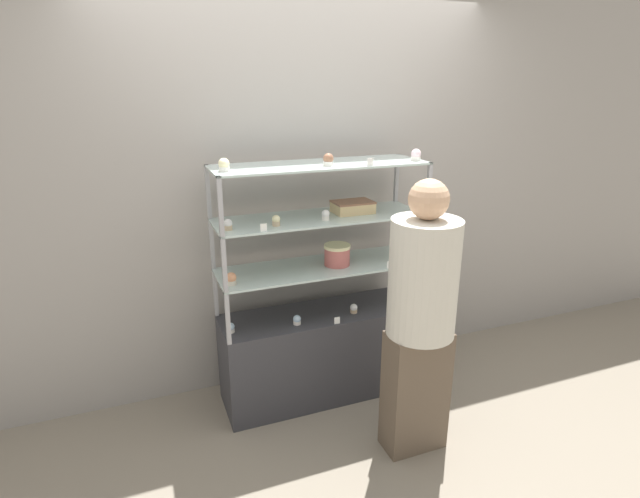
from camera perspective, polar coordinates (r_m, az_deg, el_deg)
The scene contains 26 objects.
ground_plane at distance 3.52m, azimuth -0.00°, elevation -15.98°, with size 20.00×20.00×0.00m, color gray.
back_wall at distance 3.31m, azimuth -2.22°, elevation 6.36°, with size 8.00×0.05×2.60m.
display_base at distance 3.36m, azimuth -0.00°, elevation -11.81°, with size 1.27×0.41×0.59m.
display_riser_lower at distance 3.11m, azimuth -0.00°, elevation -2.33°, with size 1.27×0.41×0.32m.
display_riser_middle at distance 3.01m, azimuth -0.00°, elevation 3.33°, with size 1.27×0.41×0.32m.
display_riser_upper at distance 2.94m, azimuth -0.00°, elevation 9.31°, with size 1.27×0.41×0.32m.
layer_cake_centerpiece at distance 3.10m, azimuth 1.97°, elevation -0.65°, with size 0.16×0.16×0.13m.
sheet_cake_frosted at distance 3.09m, azimuth 3.76°, elevation 4.83°, with size 0.24×0.17×0.07m.
cupcake_0 at distance 3.02m, azimuth -10.18°, elevation -8.86°, with size 0.05×0.05×0.06m.
cupcake_1 at distance 3.07m, azimuth -2.65°, elevation -8.10°, with size 0.05×0.05×0.06m.
cupcake_2 at distance 3.22m, azimuth 3.87°, elevation -6.80°, with size 0.05×0.05×0.06m.
cupcake_3 at distance 3.37m, azimuth 9.82°, elevation -5.86°, with size 0.05×0.05×0.06m.
price_tag_0 at distance 3.07m, azimuth 1.97°, elevation -8.16°, with size 0.04×0.00×0.04m.
cupcake_4 at distance 2.85m, azimuth -10.10°, elevation -3.39°, with size 0.06×0.06×0.07m.
cupcake_5 at distance 3.28m, azimuth 9.96°, elevation -0.43°, with size 0.06×0.06×0.07m.
price_tag_1 at distance 3.09m, azimuth 7.96°, elevation -1.77°, with size 0.04×0.00×0.04m.
cupcake_6 at distance 2.76m, azimuth -10.46°, elevation 2.75°, with size 0.05×0.05×0.06m.
cupcake_7 at distance 2.81m, azimuth -5.04°, elevation 3.26°, with size 0.05×0.05×0.06m.
cupcake_8 at distance 2.91m, azimuth 0.63°, elevation 3.89°, with size 0.05×0.05×0.06m.
cupcake_9 at distance 3.16m, azimuth 10.76°, elevation 4.70°, with size 0.05×0.05×0.06m.
price_tag_2 at distance 2.71m, azimuth -6.46°, elevation 2.45°, with size 0.04×0.00×0.04m.
cupcake_10 at distance 2.71m, azimuth -10.92°, elevation 9.39°, with size 0.06×0.06×0.07m.
cupcake_11 at distance 2.85m, azimuth 0.96°, elevation 10.15°, with size 0.06×0.06×0.07m.
cupcake_12 at distance 3.10m, azimuth 10.92°, elevation 10.49°, with size 0.06×0.06×0.07m.
price_tag_3 at distance 2.86m, azimuth 5.76°, elevation 9.85°, with size 0.04×0.00×0.04m.
customer_figure at distance 2.71m, azimuth 11.44°, elevation -7.34°, with size 0.36×0.36×1.55m.
Camera 1 is at (-1.05, -2.71, 1.99)m, focal length 28.00 mm.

